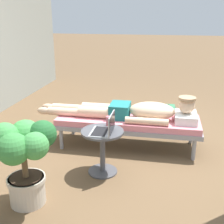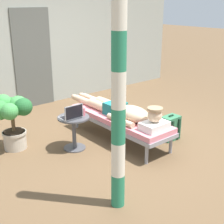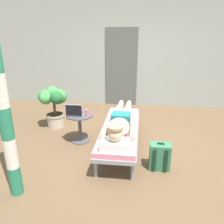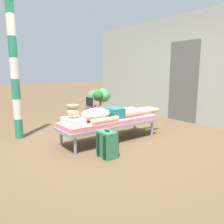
{
  "view_description": "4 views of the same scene",
  "coord_description": "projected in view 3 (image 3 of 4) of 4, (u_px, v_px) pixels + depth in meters",
  "views": [
    {
      "loc": [
        -3.79,
        -0.45,
        1.79
      ],
      "look_at": [
        -0.25,
        0.22,
        0.55
      ],
      "focal_mm": 47.36,
      "sensor_mm": 36.0,
      "label": 1
    },
    {
      "loc": [
        -3.24,
        -3.58,
        2.19
      ],
      "look_at": [
        -0.12,
        0.16,
        0.46
      ],
      "focal_mm": 50.91,
      "sensor_mm": 36.0,
      "label": 2
    },
    {
      "loc": [
        0.26,
        -3.48,
        1.95
      ],
      "look_at": [
        -0.22,
        0.22,
        0.6
      ],
      "focal_mm": 36.22,
      "sensor_mm": 36.0,
      "label": 3
    },
    {
      "loc": [
        3.21,
        -2.41,
        1.3
      ],
      "look_at": [
        -0.02,
        0.05,
        0.55
      ],
      "focal_mm": 35.88,
      "sensor_mm": 36.0,
      "label": 4
    }
  ],
  "objects": [
    {
      "name": "house_wall_back",
      "position": [
        130.0,
        55.0,
        5.96
      ],
      "size": [
        7.6,
        0.2,
        2.7
      ],
      "primitive_type": "cube",
      "color": "#999E93",
      "rests_on": "ground"
    },
    {
      "name": "house_door_panel",
      "position": [
        121.0,
        68.0,
        6.0
      ],
      "size": [
        0.84,
        0.03,
        2.04
      ],
      "primitive_type": "cube",
      "color": "#545651",
      "rests_on": "ground"
    },
    {
      "name": "drink_glass",
      "position": [
        87.0,
        113.0,
        3.99
      ],
      "size": [
        0.06,
        0.06,
        0.12
      ],
      "primitive_type": "cylinder",
      "color": "#D86672",
      "rests_on": "side_table"
    },
    {
      "name": "side_table",
      "position": [
        80.0,
        123.0,
        4.13
      ],
      "size": [
        0.48,
        0.48,
        0.52
      ],
      "color": "#4C4C51",
      "rests_on": "ground"
    },
    {
      "name": "person_reclining",
      "position": [
        120.0,
        123.0,
        3.73
      ],
      "size": [
        0.53,
        2.17,
        0.33
      ],
      "color": "white",
      "rests_on": "lounge_chair"
    },
    {
      "name": "ground_plane",
      "position": [
        123.0,
        149.0,
        3.94
      ],
      "size": [
        40.0,
        40.0,
        0.0
      ],
      "primitive_type": "plane",
      "color": "brown"
    },
    {
      "name": "laptop",
      "position": [
        75.0,
        112.0,
        4.01
      ],
      "size": [
        0.31,
        0.24,
        0.23
      ],
      "color": "#A5A8AD",
      "rests_on": "side_table"
    },
    {
      "name": "potted_plant",
      "position": [
        54.0,
        102.0,
        4.7
      ],
      "size": [
        0.59,
        0.56,
        0.85
      ],
      "color": "#BFB29E",
      "rests_on": "ground"
    },
    {
      "name": "backpack",
      "position": [
        160.0,
        156.0,
        3.35
      ],
      "size": [
        0.3,
        0.26,
        0.42
      ],
      "color": "#33724C",
      "rests_on": "ground"
    },
    {
      "name": "porch_post",
      "position": [
        0.0,
        91.0,
        2.43
      ],
      "size": [
        0.15,
        0.15,
        2.69
      ],
      "color": "#267F59",
      "rests_on": "ground"
    },
    {
      "name": "lounge_chair",
      "position": [
        120.0,
        130.0,
        3.87
      ],
      "size": [
        0.61,
        1.95,
        0.42
      ],
      "color": "gray",
      "rests_on": "ground"
    }
  ]
}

